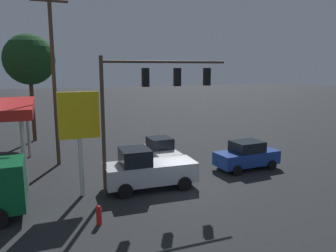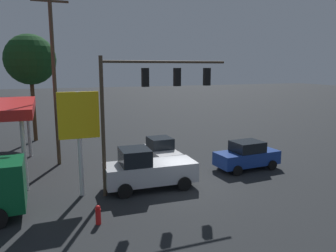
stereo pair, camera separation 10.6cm
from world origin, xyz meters
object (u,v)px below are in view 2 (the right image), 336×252
(hatchback_crossing, at_px, (161,152))
(pickup_parked, at_px, (148,170))
(utility_pole, at_px, (54,77))
(traffic_signal_assembly, at_px, (150,92))
(price_sign, at_px, (79,121))
(fire_hydrant, at_px, (98,215))
(street_tree, at_px, (30,60))
(sedan_far, at_px, (247,155))

(hatchback_crossing, relative_size, pickup_parked, 0.73)
(utility_pole, bearing_deg, traffic_signal_assembly, 123.09)
(utility_pole, bearing_deg, price_sign, 97.51)
(fire_hydrant, bearing_deg, traffic_signal_assembly, -137.15)
(pickup_parked, relative_size, fire_hydrant, 5.98)
(hatchback_crossing, relative_size, fire_hydrant, 4.35)
(pickup_parked, xyz_separation_m, street_tree, (6.23, -15.84, 6.43))
(traffic_signal_assembly, relative_size, street_tree, 0.75)
(sedan_far, height_order, street_tree, street_tree)
(traffic_signal_assembly, bearing_deg, utility_pole, -56.91)
(hatchback_crossing, bearing_deg, utility_pole, -114.52)
(price_sign, distance_m, fire_hydrant, 5.19)
(hatchback_crossing, distance_m, fire_hydrant, 9.26)
(hatchback_crossing, bearing_deg, price_sign, -59.02)
(price_sign, xyz_separation_m, hatchback_crossing, (-5.88, -3.68, -3.13))
(traffic_signal_assembly, relative_size, pickup_parked, 1.41)
(pickup_parked, distance_m, fire_hydrant, 4.84)
(street_tree, bearing_deg, sedan_far, 132.81)
(traffic_signal_assembly, xyz_separation_m, hatchback_crossing, (-2.13, -4.15, -4.59))
(hatchback_crossing, distance_m, sedan_far, 5.93)
(fire_hydrant, bearing_deg, price_sign, -85.60)
(hatchback_crossing, height_order, pickup_parked, pickup_parked)
(sedan_far, bearing_deg, fire_hydrant, 19.20)
(fire_hydrant, bearing_deg, utility_pole, -83.60)
(traffic_signal_assembly, height_order, utility_pole, utility_pole)
(utility_pole, distance_m, fire_hydrant, 11.86)
(traffic_signal_assembly, relative_size, price_sign, 1.33)
(sedan_far, height_order, fire_hydrant, sedan_far)
(pickup_parked, height_order, fire_hydrant, pickup_parked)
(price_sign, bearing_deg, fire_hydrant, 94.40)
(utility_pole, relative_size, hatchback_crossing, 3.08)
(price_sign, bearing_deg, traffic_signal_assembly, 172.71)
(price_sign, height_order, fire_hydrant, price_sign)
(sedan_far, relative_size, street_tree, 0.46)
(sedan_far, xyz_separation_m, street_tree, (13.65, -14.74, 6.59))
(utility_pole, relative_size, pickup_parked, 2.24)
(hatchback_crossing, xyz_separation_m, fire_hydrant, (5.59, 7.37, -0.51))
(sedan_far, bearing_deg, hatchback_crossing, -32.25)
(pickup_parked, relative_size, street_tree, 0.53)
(pickup_parked, bearing_deg, fire_hydrant, 47.43)
(price_sign, bearing_deg, utility_pole, -82.49)
(price_sign, xyz_separation_m, street_tree, (2.58, -15.56, 3.46))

